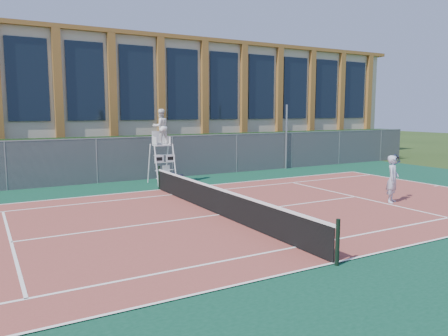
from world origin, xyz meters
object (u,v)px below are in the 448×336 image
steel_pole (286,137)px  plastic_chair (167,172)px  umpire_chair (161,129)px  tennis_player (393,179)px

steel_pole → plastic_chair: (-8.37, -1.31, -1.46)m
umpire_chair → tennis_player: size_ratio=2.01×
umpire_chair → plastic_chair: 2.26m
steel_pole → umpire_chair: steel_pole is taller
tennis_player → plastic_chair: bearing=122.6°
plastic_chair → steel_pole: bearing=8.9°
steel_pole → tennis_player: steel_pole is taller
steel_pole → plastic_chair: steel_pole is taller
tennis_player → steel_pole: bearing=75.2°
steel_pole → umpire_chair: size_ratio=1.07×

